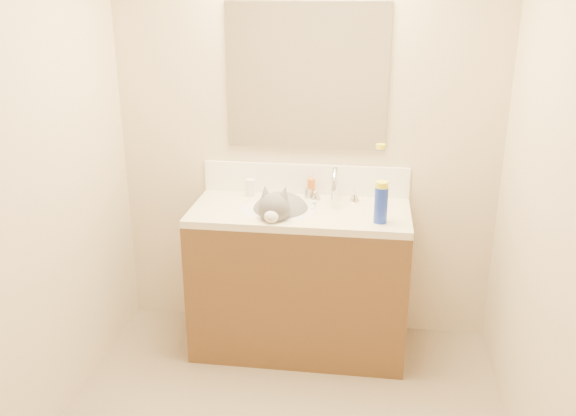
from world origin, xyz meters
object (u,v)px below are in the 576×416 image
(faucet, at_px, (335,188))
(amber_bottle, at_px, (311,188))
(pill_bottle, at_px, (250,188))
(spray_can, at_px, (381,205))
(basin, at_px, (278,222))
(silver_jar, at_px, (308,193))
(vanity_cabinet, at_px, (300,283))
(cat, at_px, (280,213))

(faucet, relative_size, amber_bottle, 2.54)
(pill_bottle, xyz_separation_m, spray_can, (0.75, -0.33, 0.04))
(basin, distance_m, pill_bottle, 0.31)
(faucet, height_order, amber_bottle, faucet)
(silver_jar, bearing_deg, amber_bottle, 50.32)
(silver_jar, relative_size, spray_can, 0.30)
(vanity_cabinet, xyz_separation_m, basin, (-0.12, -0.03, 0.38))
(cat, height_order, spray_can, spray_can)
(pill_bottle, bearing_deg, vanity_cabinet, -30.69)
(vanity_cabinet, relative_size, amber_bottle, 10.89)
(faucet, relative_size, pill_bottle, 2.81)
(pill_bottle, bearing_deg, amber_bottle, 4.90)
(pill_bottle, bearing_deg, spray_can, -23.99)
(amber_bottle, bearing_deg, vanity_cabinet, -100.08)
(silver_jar, bearing_deg, faucet, -21.28)
(cat, relative_size, spray_can, 2.42)
(basin, xyz_separation_m, cat, (0.01, -0.01, 0.05))
(amber_bottle, xyz_separation_m, spray_can, (0.40, -0.36, 0.04))
(pill_bottle, xyz_separation_m, amber_bottle, (0.35, 0.03, 0.01))
(basin, distance_m, amber_bottle, 0.32)
(faucet, xyz_separation_m, amber_bottle, (-0.14, 0.08, -0.03))
(amber_bottle, bearing_deg, spray_can, -42.56)
(faucet, bearing_deg, basin, -150.88)
(basin, bearing_deg, silver_jar, 57.87)
(silver_jar, bearing_deg, cat, -119.31)
(cat, height_order, silver_jar, cat)
(faucet, relative_size, spray_can, 1.48)
(pill_bottle, distance_m, amber_bottle, 0.35)
(vanity_cabinet, relative_size, silver_jar, 21.49)
(pill_bottle, height_order, spray_can, spray_can)
(faucet, bearing_deg, spray_can, -48.17)
(pill_bottle, bearing_deg, faucet, -5.69)
(vanity_cabinet, relative_size, cat, 2.62)
(pill_bottle, relative_size, spray_can, 0.53)
(silver_jar, bearing_deg, vanity_cabinet, -96.70)
(vanity_cabinet, xyz_separation_m, silver_jar, (0.02, 0.20, 0.48))
(spray_can, bearing_deg, vanity_cabinet, 161.35)
(faucet, bearing_deg, pill_bottle, 174.31)
(basin, bearing_deg, cat, -23.09)
(cat, bearing_deg, spray_can, -8.46)
(faucet, distance_m, silver_jar, 0.18)
(vanity_cabinet, height_order, pill_bottle, pill_bottle)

